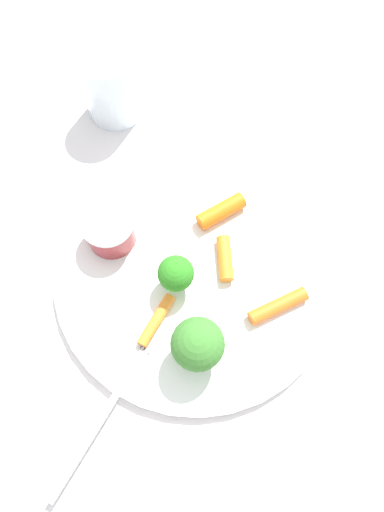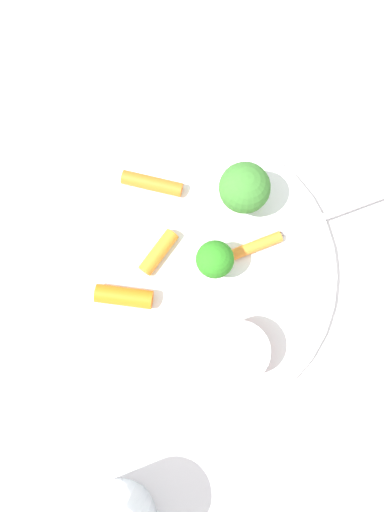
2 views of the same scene
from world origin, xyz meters
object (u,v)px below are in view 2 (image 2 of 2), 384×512
(broccoli_floret_1, at_px, (245,188))
(carrot_stick_2, at_px, (124,296))
(fork, at_px, (333,214))
(plate, at_px, (187,269))
(carrot_stick_0, at_px, (152,183))
(carrot_stick_1, at_px, (161,248))
(carrot_stick_3, at_px, (255,246))
(sauce_cup, at_px, (238,352))
(broccoli_floret_0, at_px, (215,260))

(broccoli_floret_1, distance_m, carrot_stick_2, 0.15)
(fork, bearing_deg, plate, 136.91)
(fork, bearing_deg, carrot_stick_0, 106.94)
(carrot_stick_2, bearing_deg, plate, -37.05)
(carrot_stick_0, distance_m, carrot_stick_2, 0.11)
(carrot_stick_1, relative_size, carrot_stick_2, 0.88)
(carrot_stick_1, xyz_separation_m, carrot_stick_3, (0.04, -0.08, -0.00))
(sauce_cup, bearing_deg, plate, 56.02)
(sauce_cup, height_order, broccoli_floret_0, broccoli_floret_0)
(carrot_stick_3, distance_m, fork, 0.08)
(broccoli_floret_1, relative_size, fork, 0.46)
(sauce_cup, bearing_deg, broccoli_floret_1, 23.52)
(sauce_cup, distance_m, carrot_stick_0, 0.18)
(fork, bearing_deg, broccoli_floret_1, 108.00)
(sauce_cup, xyz_separation_m, broccoli_floret_0, (0.06, 0.05, 0.01))
(plate, xyz_separation_m, fork, (0.11, -0.10, 0.01))
(carrot_stick_1, bearing_deg, broccoli_floret_1, -31.39)
(plate, xyz_separation_m, carrot_stick_1, (0.00, 0.03, 0.01))
(broccoli_floret_1, bearing_deg, sauce_cup, -156.48)
(broccoli_floret_0, bearing_deg, plate, 119.37)
(plate, relative_size, carrot_stick_1, 6.21)
(broccoli_floret_1, distance_m, carrot_stick_1, 0.10)
(sauce_cup, relative_size, carrot_stick_0, 0.87)
(plate, xyz_separation_m, sauce_cup, (-0.05, -0.08, 0.02))
(carrot_stick_2, relative_size, carrot_stick_3, 0.97)
(broccoli_floret_0, height_order, carrot_stick_3, broccoli_floret_0)
(plate, distance_m, carrot_stick_3, 0.07)
(carrot_stick_0, bearing_deg, carrot_stick_3, -96.32)
(carrot_stick_1, xyz_separation_m, carrot_stick_2, (-0.06, 0.01, 0.00))
(carrot_stick_0, relative_size, carrot_stick_2, 1.14)
(carrot_stick_0, relative_size, fork, 0.45)
(plate, bearing_deg, carrot_stick_3, -46.87)
(carrot_stick_0, xyz_separation_m, fork, (0.05, -0.17, -0.01))
(carrot_stick_0, height_order, carrot_stick_2, carrot_stick_2)
(broccoli_floret_1, bearing_deg, carrot_stick_2, 157.12)
(carrot_stick_3, bearing_deg, carrot_stick_0, 83.68)
(carrot_stick_3, bearing_deg, carrot_stick_2, 137.96)
(sauce_cup, distance_m, fork, 0.16)
(carrot_stick_0, bearing_deg, plate, -131.08)
(carrot_stick_3, bearing_deg, carrot_stick_1, 117.58)
(carrot_stick_1, xyz_separation_m, fork, (0.11, -0.13, -0.01))
(plate, xyz_separation_m, broccoli_floret_1, (0.08, -0.02, 0.04))
(plate, xyz_separation_m, carrot_stick_2, (-0.05, 0.04, 0.01))
(broccoli_floret_1, relative_size, carrot_stick_2, 1.15)
(broccoli_floret_1, relative_size, carrot_stick_3, 1.12)
(broccoli_floret_1, bearing_deg, plate, 167.94)
(sauce_cup, bearing_deg, broccoli_floret_0, 40.30)
(carrot_stick_0, relative_size, carrot_stick_1, 1.30)
(sauce_cup, distance_m, broccoli_floret_1, 0.15)
(broccoli_floret_0, height_order, carrot_stick_1, broccoli_floret_0)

